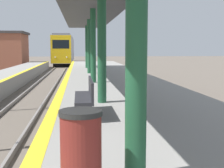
{
  "coord_description": "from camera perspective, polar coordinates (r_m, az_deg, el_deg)",
  "views": [
    {
      "loc": [
        2.36,
        -1.06,
        2.63
      ],
      "look_at": [
        4.99,
        23.55,
        -0.22
      ],
      "focal_mm": 50.0,
      "sensor_mm": 36.0,
      "label": 1
    }
  ],
  "objects": [
    {
      "name": "train",
      "position": [
        53.99,
        -8.66,
        6.21
      ],
      "size": [
        2.78,
        23.2,
        4.65
      ],
      "color": "black",
      "rests_on": "ground"
    },
    {
      "name": "station_canopy",
      "position": [
        15.59,
        -3.52,
        13.48
      ],
      "size": [
        3.2,
        29.03,
        3.81
      ],
      "color": "#1E5133",
      "rests_on": "platform_right"
    },
    {
      "name": "bench",
      "position": [
        7.96,
        -4.73,
        -2.13
      ],
      "size": [
        0.44,
        1.98,
        0.92
      ],
      "color": "#28282D",
      "rests_on": "platform_right"
    },
    {
      "name": "trash_bin",
      "position": [
        3.74,
        -5.69,
        -12.18
      ],
      "size": [
        0.51,
        0.51,
        0.99
      ],
      "color": "maroon",
      "rests_on": "platform_right"
    }
  ]
}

